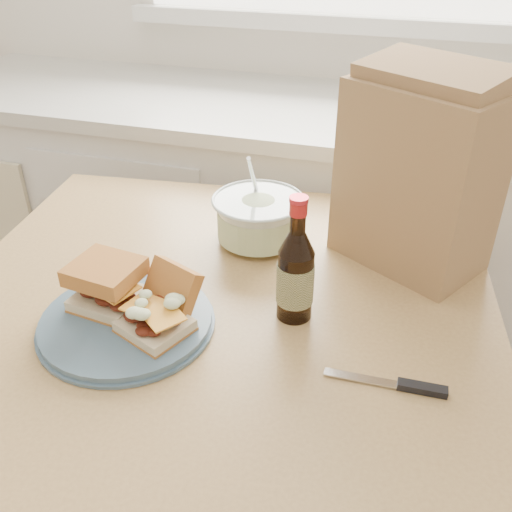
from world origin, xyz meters
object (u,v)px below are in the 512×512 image
(dining_table, at_px, (216,360))
(beer_bottle, at_px, (295,274))
(paper_bag, at_px, (418,178))
(plate, at_px, (127,322))
(coleslaw_bowl, at_px, (258,220))

(dining_table, relative_size, beer_bottle, 4.86)
(paper_bag, bearing_deg, plate, -109.56)
(plate, distance_m, coleslaw_bowl, 0.37)
(plate, bearing_deg, dining_table, 35.27)
(beer_bottle, bearing_deg, dining_table, -158.16)
(plate, bearing_deg, beer_bottle, 23.03)
(plate, xyz_separation_m, beer_bottle, (0.27, 0.11, 0.08))
(beer_bottle, bearing_deg, plate, -145.25)
(plate, relative_size, paper_bag, 0.83)
(beer_bottle, distance_m, paper_bag, 0.32)
(coleslaw_bowl, relative_size, paper_bag, 0.55)
(plate, distance_m, beer_bottle, 0.30)
(paper_bag, bearing_deg, beer_bottle, -93.82)
(dining_table, distance_m, beer_bottle, 0.25)
(plate, bearing_deg, paper_bag, 39.65)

